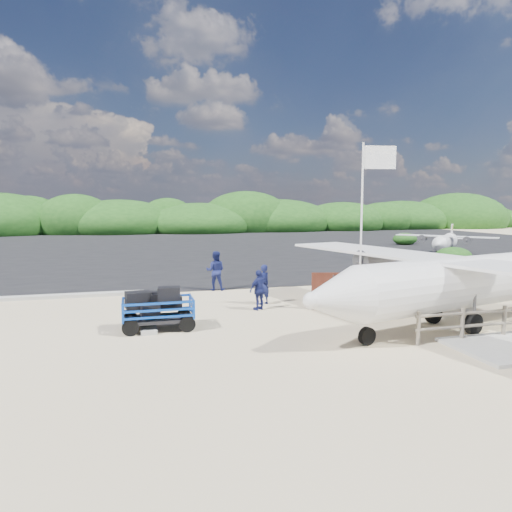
{
  "coord_description": "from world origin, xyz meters",
  "views": [
    {
      "loc": [
        -4.85,
        -16.21,
        4.04
      ],
      "look_at": [
        0.34,
        3.23,
        1.8
      ],
      "focal_mm": 32.0,
      "sensor_mm": 36.0,
      "label": 1
    }
  ],
  "objects_px": {
    "flagpole": "(359,312)",
    "aircraft_small": "(74,245)",
    "baggage_cart": "(159,330)",
    "crew_c": "(259,290)",
    "crew_a": "(263,284)",
    "signboard": "(333,309)",
    "crew_b": "(215,271)",
    "aircraft_large": "(399,251)"
  },
  "relations": [
    {
      "from": "signboard",
      "to": "crew_b",
      "type": "relative_size",
      "value": 0.96
    },
    {
      "from": "crew_c",
      "to": "aircraft_small",
      "type": "distance_m",
      "value": 35.07
    },
    {
      "from": "baggage_cart",
      "to": "aircraft_small",
      "type": "xyz_separation_m",
      "value": [
        -6.78,
        35.3,
        0.0
      ]
    },
    {
      "from": "aircraft_small",
      "to": "flagpole",
      "type": "bearing_deg",
      "value": 70.96
    },
    {
      "from": "crew_a",
      "to": "flagpole",
      "type": "bearing_deg",
      "value": 118.44
    },
    {
      "from": "signboard",
      "to": "aircraft_large",
      "type": "bearing_deg",
      "value": 66.36
    },
    {
      "from": "flagpole",
      "to": "crew_a",
      "type": "xyz_separation_m",
      "value": [
        -3.11,
        2.34,
        0.82
      ]
    },
    {
      "from": "crew_c",
      "to": "baggage_cart",
      "type": "bearing_deg",
      "value": 1.37
    },
    {
      "from": "baggage_cart",
      "to": "crew_c",
      "type": "bearing_deg",
      "value": 25.93
    },
    {
      "from": "aircraft_large",
      "to": "signboard",
      "type": "bearing_deg",
      "value": 38.14
    },
    {
      "from": "baggage_cart",
      "to": "signboard",
      "type": "relative_size",
      "value": 1.36
    },
    {
      "from": "crew_b",
      "to": "aircraft_small",
      "type": "bearing_deg",
      "value": -54.88
    },
    {
      "from": "crew_b",
      "to": "crew_c",
      "type": "height_order",
      "value": "crew_b"
    },
    {
      "from": "baggage_cart",
      "to": "crew_b",
      "type": "xyz_separation_m",
      "value": [
        3.0,
        6.4,
        0.94
      ]
    },
    {
      "from": "baggage_cart",
      "to": "signboard",
      "type": "bearing_deg",
      "value": 10.21
    },
    {
      "from": "aircraft_small",
      "to": "crew_b",
      "type": "bearing_deg",
      "value": 67.39
    },
    {
      "from": "crew_c",
      "to": "flagpole",
      "type": "bearing_deg",
      "value": 133.6
    },
    {
      "from": "signboard",
      "to": "aircraft_large",
      "type": "height_order",
      "value": "aircraft_large"
    },
    {
      "from": "baggage_cart",
      "to": "crew_b",
      "type": "bearing_deg",
      "value": 64.84
    },
    {
      "from": "crew_b",
      "to": "baggage_cart",
      "type": "bearing_deg",
      "value": 81.32
    },
    {
      "from": "crew_b",
      "to": "aircraft_large",
      "type": "xyz_separation_m",
      "value": [
        18.98,
        14.38,
        -0.94
      ]
    },
    {
      "from": "flagpole",
      "to": "crew_b",
      "type": "distance_m",
      "value": 7.46
    },
    {
      "from": "baggage_cart",
      "to": "crew_b",
      "type": "height_order",
      "value": "crew_b"
    },
    {
      "from": "crew_a",
      "to": "crew_c",
      "type": "height_order",
      "value": "crew_a"
    },
    {
      "from": "crew_b",
      "to": "crew_c",
      "type": "bearing_deg",
      "value": 118.16
    },
    {
      "from": "signboard",
      "to": "aircraft_small",
      "type": "height_order",
      "value": "aircraft_small"
    },
    {
      "from": "crew_a",
      "to": "crew_b",
      "type": "distance_m",
      "value": 3.81
    },
    {
      "from": "crew_c",
      "to": "aircraft_small",
      "type": "bearing_deg",
      "value": -96.81
    },
    {
      "from": "signboard",
      "to": "aircraft_small",
      "type": "bearing_deg",
      "value": 125.92
    },
    {
      "from": "crew_c",
      "to": "crew_a",
      "type": "bearing_deg",
      "value": -139.58
    },
    {
      "from": "crew_a",
      "to": "crew_c",
      "type": "distance_m",
      "value": 1.02
    },
    {
      "from": "baggage_cart",
      "to": "crew_b",
      "type": "relative_size",
      "value": 1.3
    },
    {
      "from": "flagpole",
      "to": "aircraft_small",
      "type": "relative_size",
      "value": 0.97
    },
    {
      "from": "signboard",
      "to": "aircraft_large",
      "type": "relative_size",
      "value": 0.12
    },
    {
      "from": "signboard",
      "to": "crew_a",
      "type": "xyz_separation_m",
      "value": [
        -2.36,
        1.62,
        0.82
      ]
    },
    {
      "from": "crew_a",
      "to": "baggage_cart",
      "type": "bearing_deg",
      "value": 8.48
    },
    {
      "from": "crew_a",
      "to": "crew_b",
      "type": "bearing_deg",
      "value": -93.65
    },
    {
      "from": "crew_c",
      "to": "aircraft_large",
      "type": "height_order",
      "value": "aircraft_large"
    },
    {
      "from": "crew_a",
      "to": "signboard",
      "type": "bearing_deg",
      "value": 120.86
    },
    {
      "from": "baggage_cart",
      "to": "flagpole",
      "type": "height_order",
      "value": "flagpole"
    },
    {
      "from": "signboard",
      "to": "crew_b",
      "type": "bearing_deg",
      "value": 139.98
    },
    {
      "from": "baggage_cart",
      "to": "crew_c",
      "type": "height_order",
      "value": "crew_c"
    }
  ]
}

